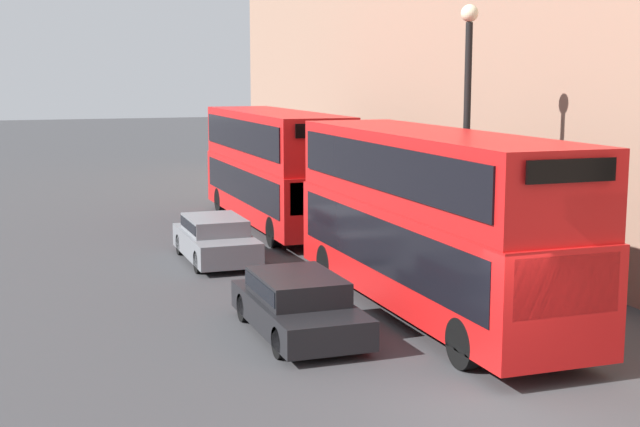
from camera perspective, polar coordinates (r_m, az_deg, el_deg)
ground_plane at (r=15.50m, az=11.41°, el=-12.27°), size 200.00×200.00×0.00m
bus_leading at (r=20.67m, az=7.05°, el=-0.04°), size 2.59×10.82×4.26m
bus_second_in_queue at (r=32.42m, az=-2.97°, el=3.22°), size 2.59×10.78×4.20m
car_dark_sedan at (r=19.20m, az=-1.41°, el=-5.73°), size 1.88×4.39×1.30m
car_hatchback at (r=26.71m, az=-6.71°, el=-1.56°), size 1.81×4.27×1.33m
street_lamp at (r=23.00m, az=9.39°, el=6.00°), size 0.44×0.44×7.26m
pedestrian at (r=32.92m, az=1.71°, el=0.57°), size 0.36×0.36×1.63m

